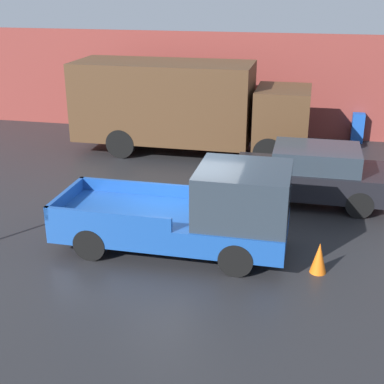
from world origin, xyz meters
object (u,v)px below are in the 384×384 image
object	(u,v)px
pickup_truck	(198,212)
delivery_truck	(183,104)
car	(312,174)
traffic_cone	(319,258)
newspaper_box	(358,128)

from	to	relation	value
pickup_truck	delivery_truck	xyz separation A→B (m)	(-2.10, 7.44, 0.80)
pickup_truck	delivery_truck	distance (m)	7.77
car	delivery_truck	size ratio (longest dim) A/B	0.51
traffic_cone	car	bearing A→B (deg)	93.43
pickup_truck	newspaper_box	size ratio (longest dim) A/B	4.64
delivery_truck	newspaper_box	xyz separation A→B (m)	(6.27, 2.66, -1.19)
pickup_truck	traffic_cone	xyz separation A→B (m)	(2.73, -0.42, -0.62)
car	traffic_cone	xyz separation A→B (m)	(0.24, -4.06, -0.47)
pickup_truck	traffic_cone	world-z (taller)	pickup_truck
newspaper_box	traffic_cone	size ratio (longest dim) A/B	1.64
traffic_cone	newspaper_box	bearing A→B (deg)	82.26
pickup_truck	car	bearing A→B (deg)	55.61
newspaper_box	delivery_truck	bearing A→B (deg)	-157.00
pickup_truck	newspaper_box	distance (m)	10.93
newspaper_box	car	bearing A→B (deg)	-104.52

